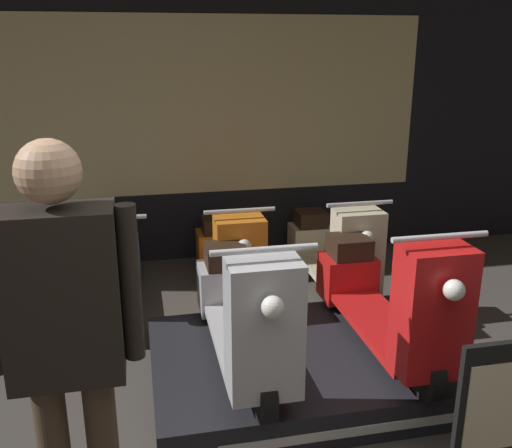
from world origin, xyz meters
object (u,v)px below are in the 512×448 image
object	(u,v)px
scooter_display_left	(244,311)
scooter_backrow_1	(229,259)
scooter_backrow_0	(116,268)
price_sign_board	(494,415)
scooter_display_right	(388,298)
person_left_browsing	(66,328)
scooter_backrow_2	(333,251)

from	to	relation	value
scooter_display_left	scooter_backrow_1	xyz separation A→B (m)	(0.15, 1.46, -0.23)
scooter_backrow_0	price_sign_board	bearing A→B (deg)	-52.92
scooter_display_right	scooter_backrow_1	world-z (taller)	scooter_display_right
scooter_backrow_1	person_left_browsing	xyz separation A→B (m)	(-1.03, -2.44, 0.72)
scooter_backrow_1	scooter_backrow_2	distance (m)	0.95
scooter_display_left	scooter_backrow_0	distance (m)	1.68
scooter_backrow_0	price_sign_board	xyz separation A→B (m)	(1.85, -2.45, 0.04)
scooter_display_left	scooter_backrow_0	world-z (taller)	scooter_display_left
person_left_browsing	price_sign_board	bearing A→B (deg)	-0.36
scooter_display_left	scooter_display_right	bearing A→B (deg)	0.00
person_left_browsing	scooter_display_right	bearing A→B (deg)	28.24
scooter_backrow_2	person_left_browsing	bearing A→B (deg)	-129.04
scooter_backrow_1	scooter_backrow_2	size ratio (longest dim) A/B	1.00
price_sign_board	person_left_browsing	bearing A→B (deg)	179.64
scooter_display_left	scooter_backrow_0	size ratio (longest dim) A/B	1.00
scooter_backrow_2	price_sign_board	bearing A→B (deg)	-90.92
scooter_backrow_0	scooter_display_left	bearing A→B (deg)	-61.31
person_left_browsing	price_sign_board	size ratio (longest dim) A/B	2.27
scooter_backrow_2	person_left_browsing	xyz separation A→B (m)	(-1.98, -2.44, 0.72)
scooter_display_right	scooter_backrow_0	distance (m)	2.28
scooter_backrow_2	scooter_backrow_0	bearing A→B (deg)	180.00
scooter_display_right	scooter_backrow_2	distance (m)	1.49
scooter_display_right	scooter_backrow_1	bearing A→B (deg)	118.19
scooter_backrow_1	price_sign_board	bearing A→B (deg)	-69.70
scooter_display_right	scooter_display_left	bearing A→B (deg)	180.00
scooter_display_left	price_sign_board	world-z (taller)	scooter_display_left
scooter_display_left	scooter_backrow_1	distance (m)	1.49
person_left_browsing	price_sign_board	distance (m)	2.05
price_sign_board	scooter_backrow_1	bearing A→B (deg)	110.30
scooter_backrow_0	scooter_backrow_1	distance (m)	0.95
scooter_display_left	person_left_browsing	bearing A→B (deg)	-132.26
scooter_backrow_2	price_sign_board	world-z (taller)	scooter_backrow_2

